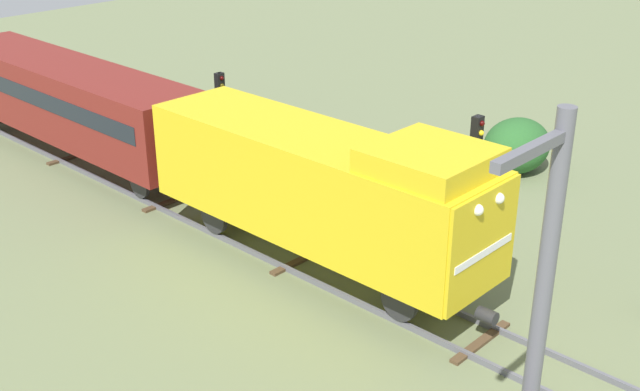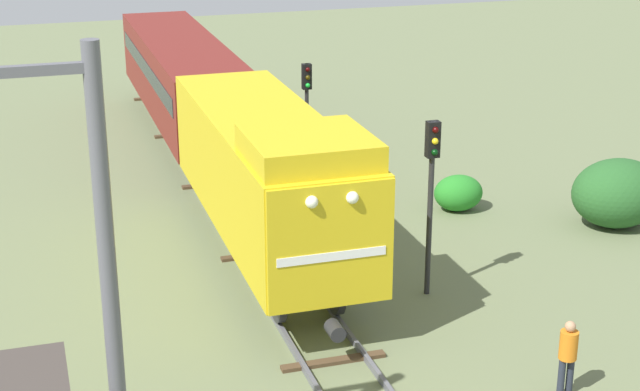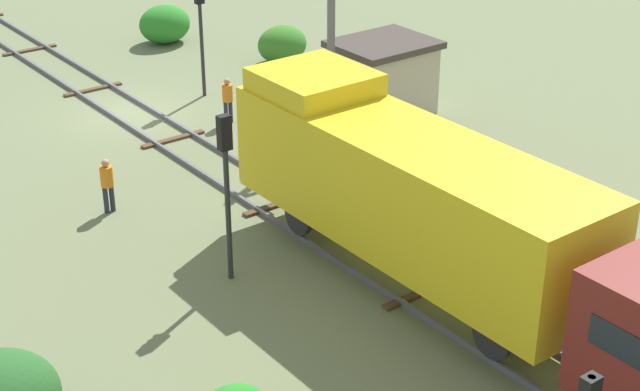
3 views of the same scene
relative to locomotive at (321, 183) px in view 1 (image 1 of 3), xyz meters
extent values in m
cube|color=#4C3823|center=(0.00, -5.52, -2.73)|extent=(2.40, 0.24, 0.09)
cube|color=#4C3823|center=(0.00, 0.81, -2.73)|extent=(2.40, 0.24, 0.09)
cube|color=#4C3823|center=(0.00, 7.13, -2.73)|extent=(2.40, 0.24, 0.09)
cube|color=#4C3823|center=(0.00, 13.45, -2.73)|extent=(2.40, 0.24, 0.09)
cube|color=gold|center=(0.00, 0.24, -0.06)|extent=(2.90, 11.00, 2.90)
cube|color=gold|center=(0.00, -3.66, 1.69)|extent=(2.75, 2.80, 0.60)
cube|color=gold|center=(0.00, -5.31, -0.06)|extent=(2.84, 0.10, 2.84)
cube|color=white|center=(0.00, -5.35, -0.26)|extent=(2.46, 0.06, 0.20)
sphere|color=white|center=(-0.45, -5.36, 1.04)|extent=(0.28, 0.28, 0.28)
sphere|color=white|center=(0.45, -5.36, 1.04)|extent=(0.28, 0.28, 0.28)
cylinder|color=#262628|center=(0.00, -5.61, -1.91)|extent=(0.36, 0.50, 0.36)
cylinder|color=#262628|center=(-0.72, -3.46, -2.06)|extent=(0.18, 1.10, 1.10)
cylinder|color=#262628|center=(0.72, -3.46, -2.06)|extent=(0.18, 1.10, 1.10)
cylinder|color=#262628|center=(-0.72, 3.94, -2.06)|extent=(0.18, 1.10, 1.10)
cylinder|color=#262628|center=(0.72, 3.94, -2.06)|extent=(0.18, 1.10, 1.10)
cube|color=maroon|center=(0.00, 13.34, -0.30)|extent=(2.80, 14.00, 2.70)
cube|color=black|center=(0.00, 13.34, 0.05)|extent=(2.84, 12.88, 0.64)
cylinder|color=#262628|center=(-0.72, 7.94, -2.13)|extent=(0.16, 0.96, 0.96)
cylinder|color=#262628|center=(0.72, 7.94, -2.13)|extent=(0.16, 0.96, 0.96)
cylinder|color=#262628|center=(0.72, 18.74, -2.13)|extent=(0.16, 0.96, 0.96)
cylinder|color=#262628|center=(3.40, -2.81, -0.49)|extent=(0.14, 0.14, 4.57)
cube|color=black|center=(3.40, -2.81, 1.34)|extent=(0.32, 0.24, 0.90)
sphere|color=#390606|center=(3.40, -2.95, 1.61)|extent=(0.16, 0.16, 0.16)
sphere|color=yellow|center=(3.40, -2.95, 1.33)|extent=(0.16, 0.16, 0.16)
sphere|color=black|center=(3.40, -2.95, 1.05)|extent=(0.16, 0.16, 0.16)
cylinder|color=#262628|center=(3.60, 8.58, -0.95)|extent=(0.14, 0.14, 3.65)
cube|color=black|center=(3.60, 8.58, 0.42)|extent=(0.32, 0.24, 0.90)
sphere|color=#390606|center=(3.60, 8.44, 0.69)|extent=(0.16, 0.16, 0.16)
sphere|color=#3C3306|center=(3.60, 8.44, 0.41)|extent=(0.16, 0.16, 0.16)
sphere|color=green|center=(3.60, 8.44, 0.13)|extent=(0.16, 0.16, 0.16)
cylinder|color=#595960|center=(-5.00, -9.36, 1.32)|extent=(0.28, 0.28, 8.20)
cube|color=#595960|center=(-5.90, -9.36, 5.02)|extent=(1.80, 0.16, 0.16)
ellipsoid|color=#267E26|center=(6.75, 2.54, -2.20)|extent=(1.56, 1.28, 1.14)
ellipsoid|color=#265926|center=(10.72, -0.11, -1.73)|extent=(2.86, 2.34, 2.08)
camera|label=1|loc=(-15.08, -14.13, 8.77)|focal=45.00mm
camera|label=2|loc=(-6.02, -23.76, 8.05)|focal=55.00mm
camera|label=3|loc=(14.93, 16.19, 10.49)|focal=55.00mm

